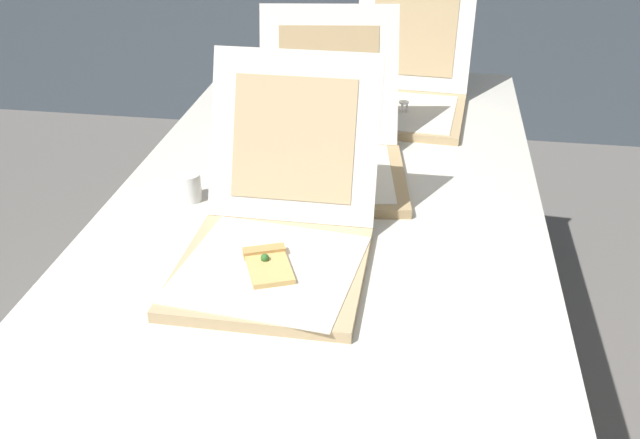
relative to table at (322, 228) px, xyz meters
The scene contains 6 objects.
table is the anchor object (origin of this frame).
pizza_box_front 0.25m from the table, 103.43° to the right, with size 0.35×0.49×0.34m.
pizza_box_middle 0.21m from the table, 93.96° to the left, with size 0.41×0.52×0.34m.
pizza_box_back 0.65m from the table, 77.31° to the left, with size 0.38×0.48×0.35m.
cup_white_far 0.43m from the table, 128.33° to the left, with size 0.05×0.05×0.06m, color white.
cup_white_mid 0.31m from the table, behind, with size 0.05×0.05×0.06m, color white.
Camera 1 is at (0.21, -0.81, 1.49)m, focal length 40.77 mm.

